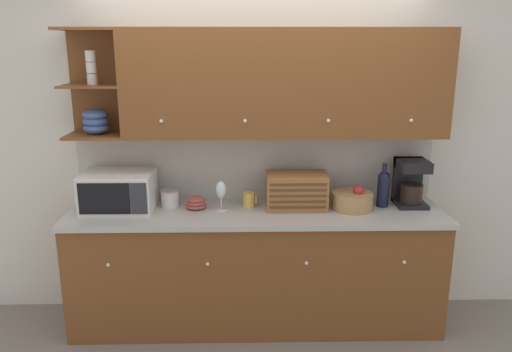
% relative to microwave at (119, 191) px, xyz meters
% --- Properties ---
extents(ground_plane, '(24.00, 24.00, 0.00)m').
position_rel_microwave_xyz_m(ground_plane, '(1.01, 0.24, -1.05)').
color(ground_plane, slate).
extents(wall_back, '(5.13, 0.06, 2.60)m').
position_rel_microwave_xyz_m(wall_back, '(1.01, 0.27, 0.25)').
color(wall_back, beige).
rests_on(wall_back, ground_plane).
extents(counter_unit, '(2.75, 0.62, 0.91)m').
position_rel_microwave_xyz_m(counter_unit, '(1.01, -0.05, -0.59)').
color(counter_unit, brown).
rests_on(counter_unit, ground_plane).
extents(backsplash_panel, '(2.73, 0.01, 0.53)m').
position_rel_microwave_xyz_m(backsplash_panel, '(1.01, 0.23, 0.13)').
color(backsplash_panel, '#B7B2A8').
rests_on(backsplash_panel, counter_unit).
extents(upper_cabinets, '(2.73, 0.35, 0.76)m').
position_rel_microwave_xyz_m(upper_cabinets, '(1.17, 0.08, 0.77)').
color(upper_cabinets, brown).
rests_on(upper_cabinets, backsplash_panel).
extents(microwave, '(0.51, 0.38, 0.28)m').
position_rel_microwave_xyz_m(microwave, '(0.00, 0.00, 0.00)').
color(microwave, silver).
rests_on(microwave, counter_unit).
extents(storage_canister, '(0.14, 0.14, 0.13)m').
position_rel_microwave_xyz_m(storage_canister, '(0.36, 0.05, -0.07)').
color(storage_canister, silver).
rests_on(storage_canister, counter_unit).
extents(bowl_stack_on_counter, '(0.15, 0.15, 0.09)m').
position_rel_microwave_xyz_m(bowl_stack_on_counter, '(0.56, 0.01, -0.10)').
color(bowl_stack_on_counter, '#9E473D').
rests_on(bowl_stack_on_counter, counter_unit).
extents(wine_glass, '(0.08, 0.08, 0.22)m').
position_rel_microwave_xyz_m(wine_glass, '(0.75, -0.04, 0.01)').
color(wine_glass, silver).
rests_on(wine_glass, counter_unit).
extents(mug, '(0.10, 0.09, 0.11)m').
position_rel_microwave_xyz_m(mug, '(0.96, 0.04, -0.09)').
color(mug, gold).
rests_on(mug, counter_unit).
extents(bread_box, '(0.44, 0.26, 0.27)m').
position_rel_microwave_xyz_m(bread_box, '(1.30, 0.00, -0.01)').
color(bread_box, '#996033').
rests_on(bread_box, counter_unit).
extents(fruit_basket, '(0.30, 0.30, 0.19)m').
position_rel_microwave_xyz_m(fruit_basket, '(1.71, -0.03, -0.07)').
color(fruit_basket, '#A87F4C').
rests_on(fruit_basket, counter_unit).
extents(wine_bottle, '(0.09, 0.09, 0.33)m').
position_rel_microwave_xyz_m(wine_bottle, '(1.95, 0.03, 0.01)').
color(wine_bottle, black).
rests_on(wine_bottle, counter_unit).
extents(coffee_maker, '(0.22, 0.25, 0.35)m').
position_rel_microwave_xyz_m(coffee_maker, '(2.17, 0.07, 0.04)').
color(coffee_maker, black).
rests_on(coffee_maker, counter_unit).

